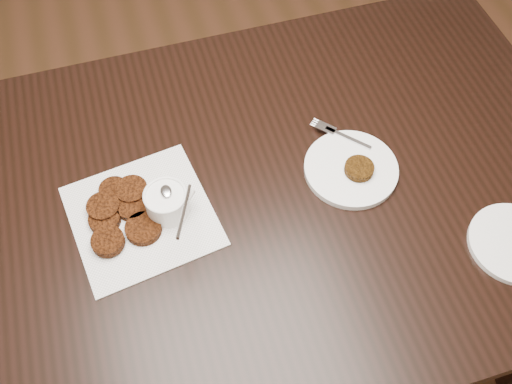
# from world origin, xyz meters

# --- Properties ---
(floor) EXTENTS (4.00, 4.00, 0.00)m
(floor) POSITION_xyz_m (0.00, 0.00, 0.00)
(floor) COLOR brown
(floor) RESTS_ON ground
(table) EXTENTS (1.50, 0.97, 0.75)m
(table) POSITION_xyz_m (0.05, 0.09, 0.38)
(table) COLOR black
(table) RESTS_ON floor
(napkin) EXTENTS (0.31, 0.31, 0.00)m
(napkin) POSITION_xyz_m (-0.18, 0.10, 0.75)
(napkin) COLOR white
(napkin) RESTS_ON table
(sauce_ramekin) EXTENTS (0.13, 0.13, 0.12)m
(sauce_ramekin) POSITION_xyz_m (-0.12, 0.10, 0.81)
(sauce_ramekin) COLOR white
(sauce_ramekin) RESTS_ON napkin
(patty_cluster) EXTENTS (0.28, 0.28, 0.02)m
(patty_cluster) POSITION_xyz_m (-0.22, 0.12, 0.76)
(patty_cluster) COLOR #57250B
(patty_cluster) RESTS_ON napkin
(plate_with_patty) EXTENTS (0.28, 0.28, 0.03)m
(plate_with_patty) POSITION_xyz_m (0.27, 0.08, 0.76)
(plate_with_patty) COLOR white
(plate_with_patty) RESTS_ON table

